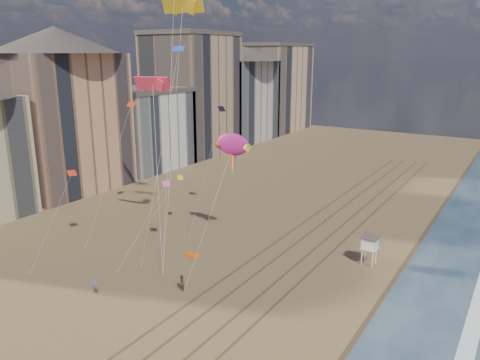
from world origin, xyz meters
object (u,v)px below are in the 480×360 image
object	(u,v)px
lifeguard_stand	(370,243)
kite_flyer_a	(96,286)
kite_flyer_b	(182,283)
grounded_kite	(192,255)
show_kite	(233,145)

from	to	relation	value
lifeguard_stand	kite_flyer_a	bearing A→B (deg)	-134.76
kite_flyer_a	lifeguard_stand	bearing A→B (deg)	18.41
kite_flyer_b	grounded_kite	bearing A→B (deg)	166.28
lifeguard_stand	kite_flyer_b	xyz separation A→B (m)	(-14.58, -16.62, -1.78)
show_kite	kite_flyer_b	xyz separation A→B (m)	(2.25, -13.27, -12.24)
kite_flyer_a	kite_flyer_b	world-z (taller)	kite_flyer_b
grounded_kite	kite_flyer_a	bearing A→B (deg)	-95.55
lifeguard_stand	kite_flyer_a	xyz separation A→B (m)	(-21.64, -21.83, -1.82)
grounded_kite	kite_flyer_a	xyz separation A→B (m)	(-2.59, -12.73, 0.75)
grounded_kite	show_kite	size ratio (longest dim) A/B	0.12
grounded_kite	show_kite	distance (m)	14.42
kite_flyer_a	grounded_kite	bearing A→B (deg)	51.67
lifeguard_stand	show_kite	xyz separation A→B (m)	(-16.83, -3.35, 10.47)
show_kite	kite_flyer_b	world-z (taller)	show_kite
kite_flyer_b	show_kite	bearing A→B (deg)	145.15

